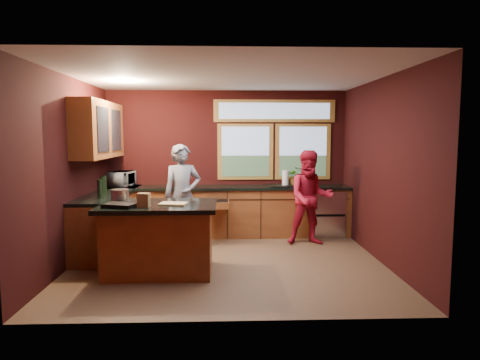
{
  "coord_description": "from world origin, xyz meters",
  "views": [
    {
      "loc": [
        -0.05,
        -6.13,
        1.87
      ],
      "look_at": [
        0.19,
        0.4,
        1.18
      ],
      "focal_mm": 32.0,
      "sensor_mm": 36.0,
      "label": 1
    }
  ],
  "objects": [
    {
      "name": "stock_pot",
      "position": [
        -1.49,
        -0.26,
        1.03
      ],
      "size": [
        0.24,
        0.24,
        0.18
      ],
      "primitive_type": "cylinder",
      "color": "#B7B7BC",
      "rests_on": "island"
    },
    {
      "name": "paper_towel",
      "position": [
        1.08,
        1.7,
        1.07
      ],
      "size": [
        0.12,
        0.12,
        0.28
      ],
      "primitive_type": "cylinder",
      "color": "white",
      "rests_on": "back_counter"
    },
    {
      "name": "island",
      "position": [
        -0.94,
        -0.41,
        0.48
      ],
      "size": [
        1.55,
        1.05,
        0.95
      ],
      "color": "#622F17",
      "rests_on": "floor"
    },
    {
      "name": "potted_plant",
      "position": [
        1.27,
        1.75,
        1.1
      ],
      "size": [
        0.31,
        0.27,
        0.35
      ],
      "primitive_type": "imported",
      "color": "#999999",
      "rests_on": "back_counter"
    },
    {
      "name": "microwave",
      "position": [
        -1.92,
        1.67,
        1.07
      ],
      "size": [
        0.44,
        0.57,
        0.28
      ],
      "primitive_type": "imported",
      "rotation": [
        0.0,
        0.0,
        1.36
      ],
      "color": "#999999",
      "rests_on": "left_counter"
    },
    {
      "name": "black_tray",
      "position": [
        -1.39,
        -0.66,
        0.97
      ],
      "size": [
        0.47,
        0.39,
        0.05
      ],
      "primitive_type": "cube",
      "rotation": [
        0.0,
        0.0,
        -0.31
      ],
      "color": "black",
      "rests_on": "island"
    },
    {
      "name": "cutting_board",
      "position": [
        -0.74,
        -0.46,
        0.95
      ],
      "size": [
        0.39,
        0.3,
        0.02
      ],
      "primitive_type": "cube",
      "rotation": [
        0.0,
        0.0,
        -0.16
      ],
      "color": "tan",
      "rests_on": "island"
    },
    {
      "name": "floor",
      "position": [
        0.0,
        0.0,
        0.0
      ],
      "size": [
        4.5,
        4.5,
        0.0
      ],
      "primitive_type": "plane",
      "color": "brown",
      "rests_on": "ground"
    },
    {
      "name": "room_shell",
      "position": [
        -0.6,
        0.32,
        1.8
      ],
      "size": [
        4.52,
        4.02,
        2.71
      ],
      "color": "black",
      "rests_on": "ground"
    },
    {
      "name": "person_red",
      "position": [
        1.41,
        1.02,
        0.81
      ],
      "size": [
        0.79,
        0.62,
        1.61
      ],
      "primitive_type": "imported",
      "rotation": [
        0.0,
        0.0,
        -0.01
      ],
      "color": "#A71328",
      "rests_on": "floor"
    },
    {
      "name": "person_grey",
      "position": [
        -0.75,
        0.94,
        0.86
      ],
      "size": [
        0.72,
        0.58,
        1.72
      ],
      "primitive_type": "imported",
      "rotation": [
        0.0,
        0.0,
        0.31
      ],
      "color": "slate",
      "rests_on": "floor"
    },
    {
      "name": "paper_bag",
      "position": [
        -1.09,
        -0.66,
        1.03
      ],
      "size": [
        0.17,
        0.14,
        0.18
      ],
      "primitive_type": "cube",
      "rotation": [
        0.0,
        0.0,
        -0.14
      ],
      "color": "brown",
      "rests_on": "island"
    },
    {
      "name": "left_counter",
      "position": [
        -1.95,
        0.85,
        0.47
      ],
      "size": [
        0.64,
        2.3,
        0.93
      ],
      "color": "#622F17",
      "rests_on": "floor"
    },
    {
      "name": "back_counter",
      "position": [
        0.2,
        1.7,
        0.46
      ],
      "size": [
        4.5,
        0.64,
        0.93
      ],
      "color": "#622F17",
      "rests_on": "floor"
    }
  ]
}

